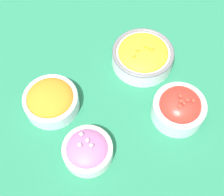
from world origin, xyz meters
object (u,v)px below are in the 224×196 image
at_px(bowl_carrots, 51,100).
at_px(bowl_red_onion, 88,150).
at_px(bowl_squash, 143,55).
at_px(bowl_cherry_tomatoes, 179,108).

bearing_deg(bowl_carrots, bowl_red_onion, -71.80).
bearing_deg(bowl_squash, bowl_cherry_tomatoes, -82.58).
distance_m(bowl_carrots, bowl_squash, 0.28).
xyz_separation_m(bowl_cherry_tomatoes, bowl_red_onion, (-0.25, -0.03, -0.01)).
height_order(bowl_cherry_tomatoes, bowl_squash, bowl_cherry_tomatoes).
height_order(bowl_cherry_tomatoes, bowl_red_onion, bowl_cherry_tomatoes).
bearing_deg(bowl_carrots, bowl_squash, 12.02).
bearing_deg(bowl_red_onion, bowl_cherry_tomatoes, 6.91).
xyz_separation_m(bowl_carrots, bowl_squash, (0.28, 0.06, 0.00)).
relative_size(bowl_cherry_tomatoes, bowl_red_onion, 1.10).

